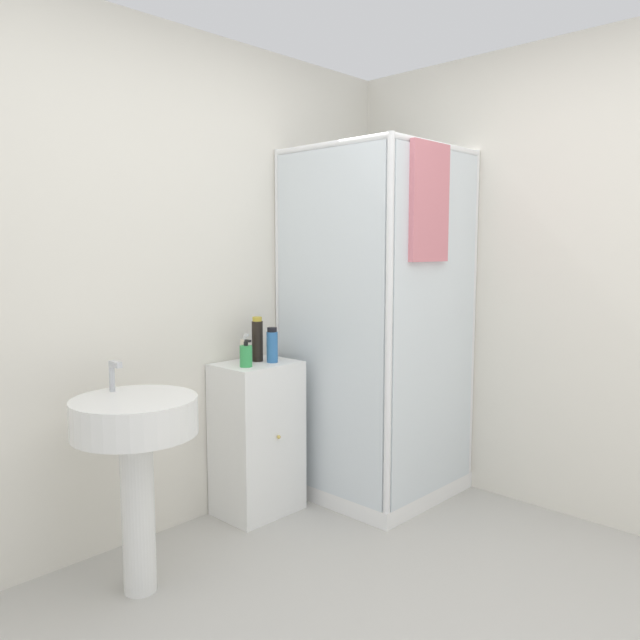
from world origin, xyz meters
name	(u,v)px	position (x,y,z in m)	size (l,w,h in m)	color
wall_back	(140,284)	(0.00, 1.70, 1.25)	(6.40, 0.06, 2.50)	silver
wall_right	(634,284)	(1.70, 0.00, 1.25)	(0.06, 6.40, 2.50)	silver
shower_enclosure	(379,400)	(1.19, 1.18, 0.56)	(0.83, 0.86, 1.97)	white
vanity_cabinet	(257,438)	(0.56, 1.50, 0.41)	(0.42, 0.34, 0.82)	white
sink	(136,440)	(-0.30, 1.25, 0.65)	(0.51, 0.51, 0.95)	white
soap_dispenser	(246,356)	(0.45, 1.45, 0.88)	(0.06, 0.07, 0.14)	green
shampoo_bottle_tall_black	(257,340)	(0.59, 1.53, 0.94)	(0.06, 0.06, 0.24)	black
shampoo_bottle_blue	(272,345)	(0.62, 1.45, 0.91)	(0.06, 0.06, 0.19)	#2D66A3
lotion_bottle_white	(245,351)	(0.51, 1.54, 0.88)	(0.05, 0.05, 0.16)	beige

